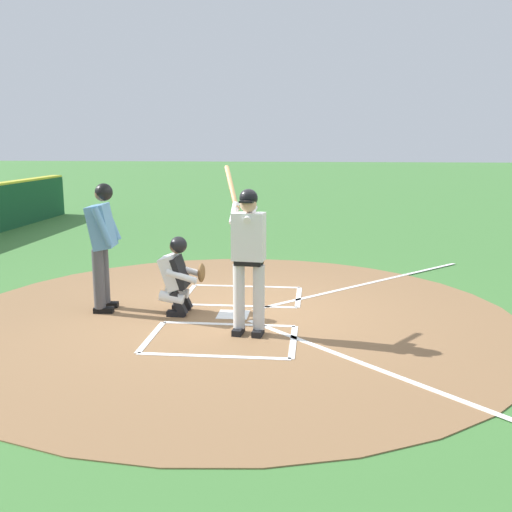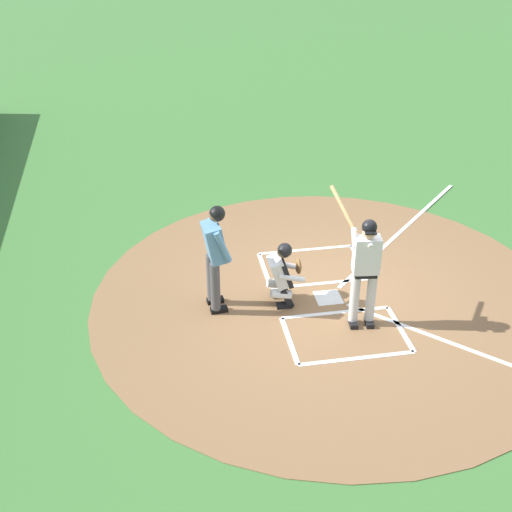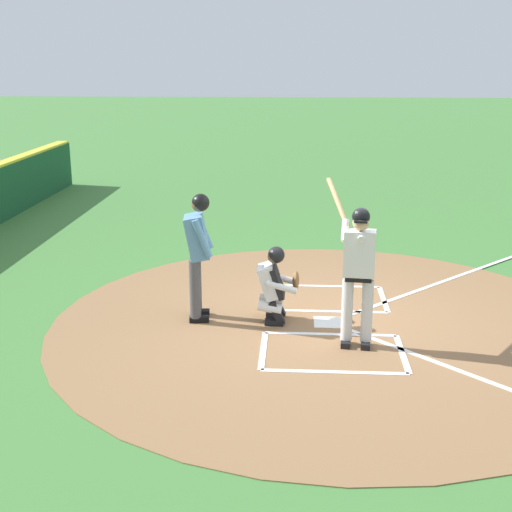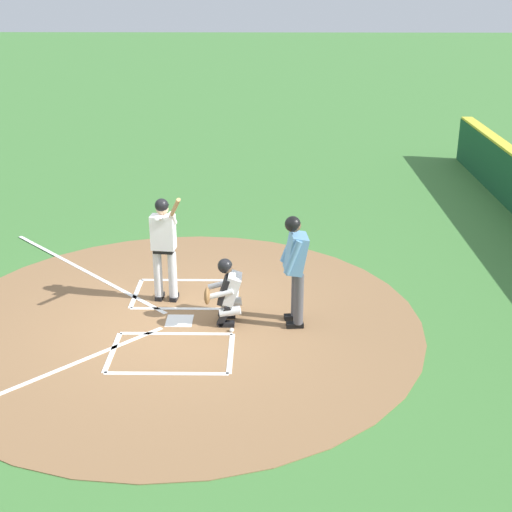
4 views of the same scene
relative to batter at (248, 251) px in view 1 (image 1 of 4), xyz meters
name	(u,v)px [view 1 (image 1 of 4)]	position (x,y,z in m)	size (l,w,h in m)	color
ground_plane	(233,316)	(-0.79, -0.31, -1.10)	(120.00, 120.00, 0.00)	#427A38
dirt_circle	(233,315)	(-0.79, -0.31, -1.09)	(8.00, 8.00, 0.01)	olive
home_plate_and_chalk	(295,316)	(-0.79, 0.57, -1.08)	(7.93, 4.91, 0.01)	white
batter	(248,251)	(0.00, 0.00, 0.00)	(0.99, 0.64, 2.13)	silver
catcher	(178,274)	(-0.81, -1.10, -0.51)	(0.59, 0.60, 1.13)	black
plate_umpire	(102,238)	(-0.84, -2.20, -0.02)	(0.61, 0.45, 1.86)	#4C4C51
baseball	(178,304)	(-1.15, -1.19, -1.06)	(0.07, 0.07, 0.07)	white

